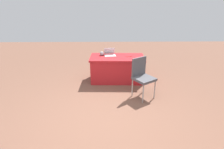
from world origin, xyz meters
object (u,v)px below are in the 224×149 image
table_foreground (117,69)px  yarn_ball (102,53)px  scissors_red (129,57)px  laptop_silver (110,54)px  chair_tucked_left (142,75)px

table_foreground → yarn_ball: yarn_ball is taller
scissors_red → table_foreground: bearing=-16.3°
laptop_silver → yarn_ball: bearing=-8.7°
table_foreground → laptop_silver: laptop_silver is taller
table_foreground → laptop_silver: bearing=-31.4°
chair_tucked_left → scissors_red: size_ratio=5.38×
scissors_red → laptop_silver: bearing=-29.5°
yarn_ball → laptop_silver: bearing=178.6°
yarn_ball → table_foreground: bearing=163.4°
chair_tucked_left → laptop_silver: bearing=-89.5°
laptop_silver → yarn_ball: 0.24m
table_foreground → chair_tucked_left: (-0.56, 0.99, 0.20)m
laptop_silver → yarn_ball: size_ratio=2.96×
chair_tucked_left → scissors_red: chair_tucked_left is taller
table_foreground → chair_tucked_left: 1.15m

